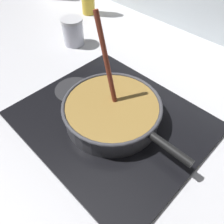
{
  "coord_description": "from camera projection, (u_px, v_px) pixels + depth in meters",
  "views": [
    {
      "loc": [
        0.32,
        -0.22,
        0.56
      ],
      "look_at": [
        -0.01,
        0.12,
        0.04
      ],
      "focal_mm": 36.87,
      "sensor_mm": 36.0,
      "label": 1
    }
  ],
  "objects": [
    {
      "name": "cooking_pan",
      "position": [
        112.0,
        111.0,
        0.7
      ],
      "size": [
        0.42,
        0.3,
        0.32
      ],
      "color": "#38383D",
      "rests_on": "hob_plate"
    },
    {
      "name": "burner_ring",
      "position": [
        112.0,
        118.0,
        0.72
      ],
      "size": [
        0.19,
        0.19,
        0.01
      ],
      "primitive_type": "torus",
      "color": "#592D0C",
      "rests_on": "hob_plate"
    },
    {
      "name": "ground",
      "position": [
        87.0,
        149.0,
        0.69
      ],
      "size": [
        2.4,
        1.6,
        0.04
      ],
      "primitive_type": "cube",
      "color": "#B7B7BC"
    },
    {
      "name": "condiment_jar",
      "position": [
        73.0,
        31.0,
        1.01
      ],
      "size": [
        0.09,
        0.09,
        0.12
      ],
      "color": "silver",
      "rests_on": "ground"
    },
    {
      "name": "hob_plate",
      "position": [
        112.0,
        120.0,
        0.73
      ],
      "size": [
        0.56,
        0.48,
        0.01
      ],
      "primitive_type": "cube",
      "color": "black",
      "rests_on": "ground"
    },
    {
      "name": "spare_burner",
      "position": [
        74.0,
        90.0,
        0.81
      ],
      "size": [
        0.14,
        0.14,
        0.01
      ],
      "primitive_type": "cylinder",
      "color": "#262628",
      "rests_on": "hob_plate"
    }
  ]
}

